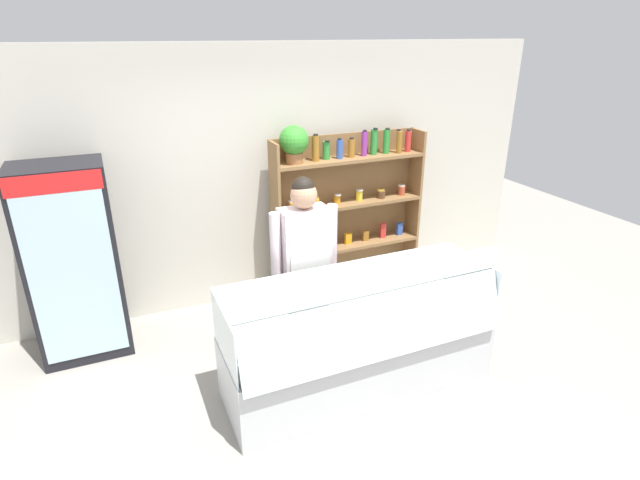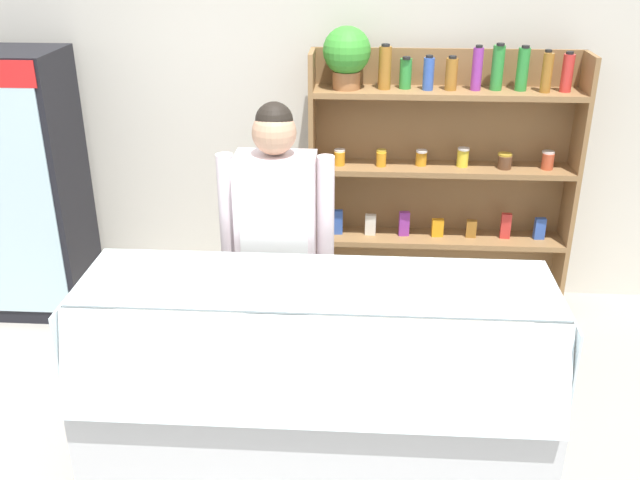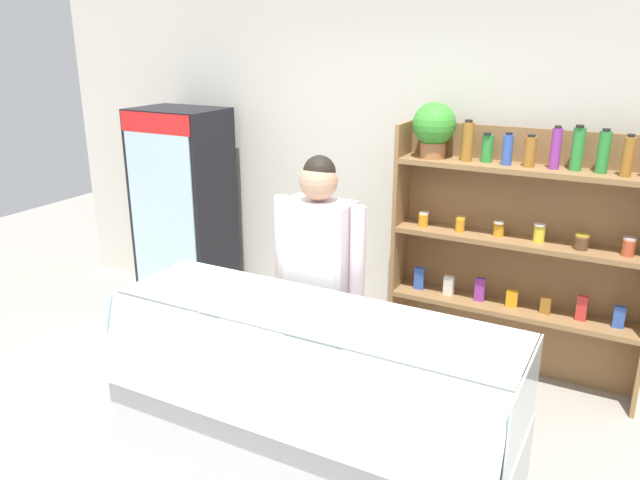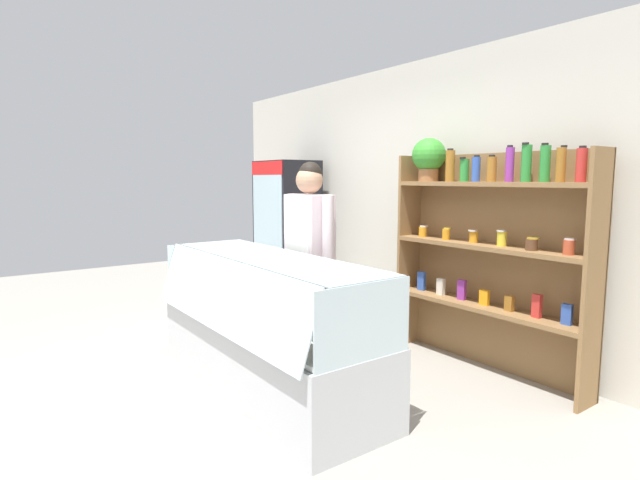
# 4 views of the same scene
# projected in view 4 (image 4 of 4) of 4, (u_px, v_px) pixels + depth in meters

# --- Properties ---
(ground_plane) EXTENTS (12.00, 12.00, 0.00)m
(ground_plane) POSITION_uv_depth(u_px,v_px,m) (241.00, 382.00, 3.87)
(ground_plane) COLOR gray
(back_wall) EXTENTS (6.80, 0.10, 2.70)m
(back_wall) POSITION_uv_depth(u_px,v_px,m) (425.00, 201.00, 4.90)
(back_wall) COLOR beige
(back_wall) RESTS_ON ground
(drinks_fridge) EXTENTS (0.75, 0.56, 1.79)m
(drinks_fridge) POSITION_uv_depth(u_px,v_px,m) (287.00, 234.00, 6.16)
(drinks_fridge) COLOR black
(drinks_fridge) RESTS_ON ground
(shelving_unit) EXTENTS (1.73, 0.30, 1.93)m
(shelving_unit) POSITION_uv_depth(u_px,v_px,m) (481.00, 236.00, 4.08)
(shelving_unit) COLOR olive
(shelving_unit) RESTS_ON ground
(deli_display_case) EXTENTS (2.21, 0.79, 1.01)m
(deli_display_case) POSITION_uv_depth(u_px,v_px,m) (266.00, 349.00, 3.71)
(deli_display_case) COLOR silver
(deli_display_case) RESTS_ON ground
(shop_clerk) EXTENTS (0.60, 0.25, 1.71)m
(shop_clerk) POSITION_uv_depth(u_px,v_px,m) (309.00, 246.00, 4.14)
(shop_clerk) COLOR #383D51
(shop_clerk) RESTS_ON ground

